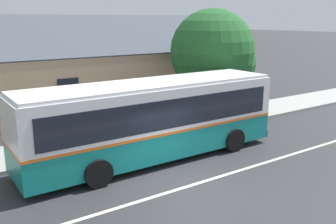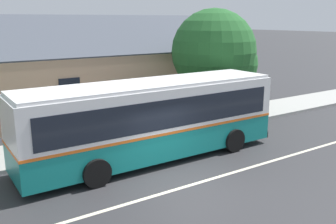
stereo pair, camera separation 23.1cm
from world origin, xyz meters
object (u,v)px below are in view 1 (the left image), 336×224
street_tree_primary (216,55)px  bus_stop_sign (239,93)px  transit_bus (153,118)px  bench_down_street (58,141)px

street_tree_primary → bus_stop_sign: street_tree_primary is taller
street_tree_primary → bus_stop_sign: size_ratio=2.55×
street_tree_primary → transit_bus: bearing=-150.4°
transit_bus → bus_stop_sign: 7.09m
bench_down_street → street_tree_primary: size_ratio=0.25×
transit_bus → bus_stop_sign: (6.77, 2.09, -0.05)m
bench_down_street → transit_bus: bearing=-42.6°
bus_stop_sign → street_tree_primary: bearing=100.3°
transit_bus → street_tree_primary: street_tree_primary is taller
transit_bus → bench_down_street: bearing=137.4°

